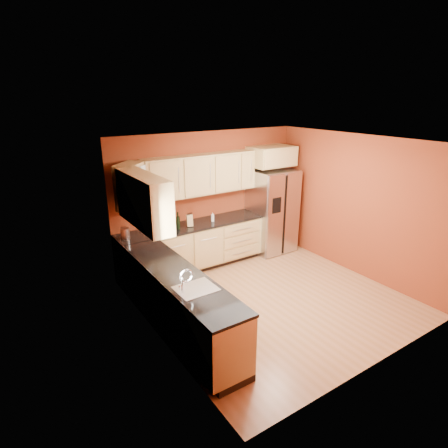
{
  "coord_description": "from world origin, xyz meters",
  "views": [
    {
      "loc": [
        -3.7,
        -4.21,
        3.26
      ],
      "look_at": [
        -0.34,
        0.9,
        1.13
      ],
      "focal_mm": 30.0,
      "sensor_mm": 36.0,
      "label": 1
    }
  ],
  "objects_px": {
    "canister_left": "(126,234)",
    "wine_bottle_a": "(178,221)",
    "refrigerator": "(271,211)",
    "soap_dispenser": "(213,217)",
    "knife_block": "(190,220)"
  },
  "relations": [
    {
      "from": "soap_dispenser",
      "to": "wine_bottle_a",
      "type": "bearing_deg",
      "value": -178.52
    },
    {
      "from": "refrigerator",
      "to": "knife_block",
      "type": "distance_m",
      "value": 1.97
    },
    {
      "from": "refrigerator",
      "to": "soap_dispenser",
      "type": "relative_size",
      "value": 10.4
    },
    {
      "from": "canister_left",
      "to": "wine_bottle_a",
      "type": "relative_size",
      "value": 0.6
    },
    {
      "from": "refrigerator",
      "to": "knife_block",
      "type": "xyz_separation_m",
      "value": [
        -1.97,
        0.03,
        0.14
      ]
    },
    {
      "from": "wine_bottle_a",
      "to": "soap_dispenser",
      "type": "height_order",
      "value": "wine_bottle_a"
    },
    {
      "from": "refrigerator",
      "to": "canister_left",
      "type": "height_order",
      "value": "refrigerator"
    },
    {
      "from": "refrigerator",
      "to": "knife_block",
      "type": "relative_size",
      "value": 8.1
    },
    {
      "from": "refrigerator",
      "to": "canister_left",
      "type": "distance_m",
      "value": 3.19
    },
    {
      "from": "knife_block",
      "to": "soap_dispenser",
      "type": "distance_m",
      "value": 0.5
    },
    {
      "from": "knife_block",
      "to": "soap_dispenser",
      "type": "bearing_deg",
      "value": 17.27
    },
    {
      "from": "knife_block",
      "to": "soap_dispenser",
      "type": "relative_size",
      "value": 1.28
    },
    {
      "from": "wine_bottle_a",
      "to": "knife_block",
      "type": "xyz_separation_m",
      "value": [
        0.25,
        0.03,
        -0.05
      ]
    },
    {
      "from": "refrigerator",
      "to": "knife_block",
      "type": "height_order",
      "value": "refrigerator"
    },
    {
      "from": "refrigerator",
      "to": "wine_bottle_a",
      "type": "relative_size",
      "value": 5.5
    }
  ]
}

